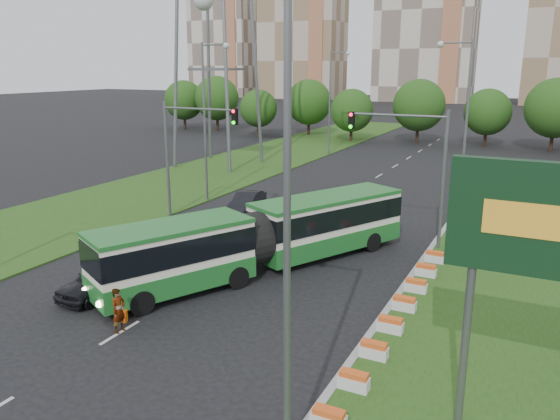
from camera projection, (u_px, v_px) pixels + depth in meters
The scene contains 17 objects.
ground at pixel (258, 292), 25.64m from camera, with size 360.00×360.00×0.00m, color black.
median_kerb at pixel (424, 258), 29.94m from camera, with size 0.30×60.00×0.18m, color #979797.
left_verge at pixel (220, 171), 55.01m from camera, with size 12.00×110.00×0.10m, color #234B15.
lane_markings at pixel (344, 197), 44.25m from camera, with size 0.20×100.00×0.01m, color #BBBAB4, non-canonical shape.
flower_planters at pixel (398, 314), 22.38m from camera, with size 1.10×15.90×0.60m, color silver, non-canonical shape.
traffic_mast_median at pixel (416, 156), 30.88m from camera, with size 5.76×0.32×8.00m.
traffic_mast_left at pixel (186, 142), 36.53m from camera, with size 5.76×0.32×8.00m.
street_lamps at pixel (292, 137), 34.06m from camera, with size 36.00×60.00×12.00m, color slate, non-canonical shape.
tree_line at pixel (540, 114), 67.82m from camera, with size 120.00×8.00×9.00m, color #1D4312, non-canonical shape.
apartment_tower_west at pixel (303, 23), 177.38m from camera, with size 26.00×15.00×48.00m, color #BEAD99.
apartment_tower_cwest at pixel (428, 11), 159.67m from camera, with size 28.00×15.00×52.00m, color beige.
midrise_west at pixel (225, 44), 191.80m from camera, with size 22.00×14.00×36.00m, color beige.
articulated_bus at pixel (259, 236), 28.22m from camera, with size 2.76×17.71×2.92m.
car_left_near at pixel (102, 278), 25.24m from camera, with size 1.81×4.50×1.53m, color black.
car_left_far at pixel (247, 202), 39.57m from camera, with size 1.56×4.48×1.48m, color black.
pedestrian at pixel (119, 310), 21.58m from camera, with size 0.67×0.44×1.85m, color gray.
shopping_trolley at pixel (123, 316), 22.58m from camera, with size 0.30×0.32×0.51m.
Camera 1 is at (11.51, -20.86, 10.27)m, focal length 35.00 mm.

